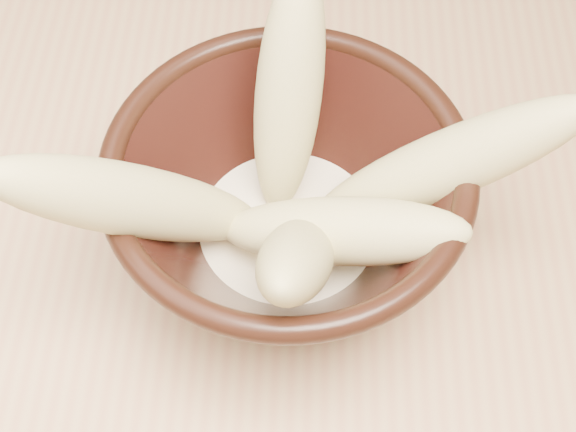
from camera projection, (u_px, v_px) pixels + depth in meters
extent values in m
plane|color=#A6744E|center=(196.00, 431.00, 1.24)|extent=(4.00, 4.00, 0.00)
cube|color=tan|center=(106.00, 147.00, 0.63)|extent=(1.20, 0.80, 0.04)
cylinder|color=black|center=(288.00, 257.00, 0.54)|extent=(0.10, 0.10, 0.01)
cylinder|color=black|center=(288.00, 240.00, 0.53)|extent=(0.09, 0.09, 0.01)
torus|color=black|center=(288.00, 167.00, 0.46)|extent=(0.22, 0.22, 0.01)
cylinder|color=#F3E4C3|center=(288.00, 232.00, 0.52)|extent=(0.12, 0.12, 0.02)
ellipsoid|color=#C6BE75|center=(289.00, 95.00, 0.48)|extent=(0.06, 0.11, 0.16)
ellipsoid|color=#C6BE75|center=(140.00, 202.00, 0.44)|extent=(0.16, 0.11, 0.17)
ellipsoid|color=#C6BE75|center=(441.00, 167.00, 0.46)|extent=(0.17, 0.04, 0.15)
ellipsoid|color=#C6BE75|center=(340.00, 231.00, 0.46)|extent=(0.16, 0.07, 0.09)
ellipsoid|color=#C6BE75|center=(297.00, 259.00, 0.43)|extent=(0.06, 0.13, 0.14)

